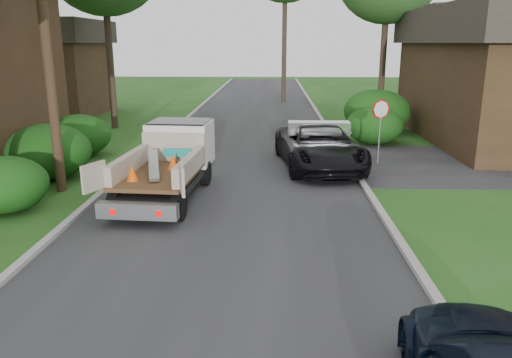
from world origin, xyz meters
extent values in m
plane|color=#214F16|center=(0.00, 0.00, 0.00)|extent=(120.00, 120.00, 0.00)
cube|color=#28282B|center=(0.00, 10.00, 0.00)|extent=(8.00, 90.00, 0.02)
cube|color=#9E9E99|center=(-4.10, 10.00, 0.06)|extent=(0.20, 90.00, 0.12)
cube|color=#9E9E99|center=(4.10, 10.00, 0.06)|extent=(0.20, 90.00, 0.12)
cylinder|color=slate|center=(5.20, 9.00, 1.00)|extent=(0.06, 0.06, 2.00)
cylinder|color=#B20A0A|center=(5.20, 9.00, 2.10)|extent=(0.71, 0.32, 0.76)
cylinder|color=#382619|center=(-5.50, 5.00, 5.00)|extent=(0.30, 0.30, 10.00)
cube|color=#392817|center=(-13.50, 22.00, 2.25)|extent=(7.00, 7.00, 4.50)
cube|color=#332B26|center=(-13.50, 22.00, 5.20)|extent=(7.56, 7.56, 1.40)
cube|color=#332B26|center=(-13.50, 22.00, 5.90)|extent=(1.05, 7.56, 0.20)
ellipsoid|color=#134710|center=(-6.20, 3.00, 0.77)|extent=(2.34, 2.34, 1.53)
ellipsoid|color=#134710|center=(-6.50, 6.50, 0.94)|extent=(2.86, 2.86, 1.87)
ellipsoid|color=#134710|center=(-6.80, 10.00, 0.85)|extent=(2.60, 2.60, 1.70)
ellipsoid|color=#134710|center=(5.80, 13.00, 0.85)|extent=(2.60, 2.60, 1.70)
ellipsoid|color=#134710|center=(6.50, 16.00, 1.10)|extent=(3.38, 3.38, 2.21)
cylinder|color=#2D2119|center=(-7.50, 17.00, 4.50)|extent=(0.36, 0.36, 9.00)
cylinder|color=#2D2119|center=(7.50, 20.00, 4.25)|extent=(0.36, 0.36, 8.50)
cylinder|color=#2D2119|center=(2.00, 30.00, 5.50)|extent=(0.36, 0.36, 11.00)
cylinder|color=black|center=(-2.74, 5.91, 0.40)|extent=(0.32, 0.82, 0.80)
cylinder|color=black|center=(-1.05, 5.78, 0.40)|extent=(0.32, 0.82, 0.80)
cylinder|color=black|center=(-2.98, 2.53, 0.40)|extent=(0.32, 0.82, 0.80)
cylinder|color=black|center=(-1.30, 2.41, 0.40)|extent=(0.32, 0.82, 0.80)
cube|color=black|center=(-2.01, 4.25, 0.55)|extent=(2.15, 5.28, 0.21)
cube|color=white|center=(-1.87, 6.11, 1.33)|extent=(2.07, 1.74, 1.38)
cube|color=black|center=(-1.87, 6.11, 1.82)|extent=(1.93, 1.60, 0.49)
cube|color=#472D19|center=(-2.06, 3.63, 0.89)|extent=(2.19, 3.34, 0.11)
cube|color=beige|center=(-1.94, 5.22, 1.38)|extent=(1.96, 0.23, 0.89)
cube|color=beige|center=(-2.94, 3.69, 1.20)|extent=(0.44, 3.03, 0.53)
cube|color=beige|center=(-1.17, 3.56, 1.20)|extent=(0.44, 3.03, 0.53)
cube|color=silver|center=(-2.20, 1.72, 0.49)|extent=(2.06, 0.46, 0.40)
cube|color=#B20505|center=(-2.78, 1.60, 0.49)|extent=(0.14, 0.05, 0.14)
cube|color=#B20505|center=(-1.63, 1.52, 0.49)|extent=(0.14, 0.05, 0.14)
cube|color=beige|center=(-3.29, 1.93, 1.29)|extent=(0.39, 0.76, 0.71)
cube|color=beige|center=(-1.08, 1.77, 1.29)|extent=(0.29, 0.79, 0.71)
cube|color=silver|center=(-2.23, 3.73, 1.19)|extent=(0.81, 2.30, 0.41)
cone|color=#F2590A|center=(-2.60, 2.86, 1.17)|extent=(0.34, 0.34, 0.44)
cone|color=#F2590A|center=(-1.75, 4.14, 1.17)|extent=(0.34, 0.34, 0.44)
cube|color=#148C84|center=(-1.73, 4.99, 1.25)|extent=(0.98, 0.16, 0.25)
imported|color=black|center=(2.87, 8.34, 0.81)|extent=(3.36, 6.11, 1.62)
camera|label=1|loc=(1.12, -9.87, 4.50)|focal=35.00mm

